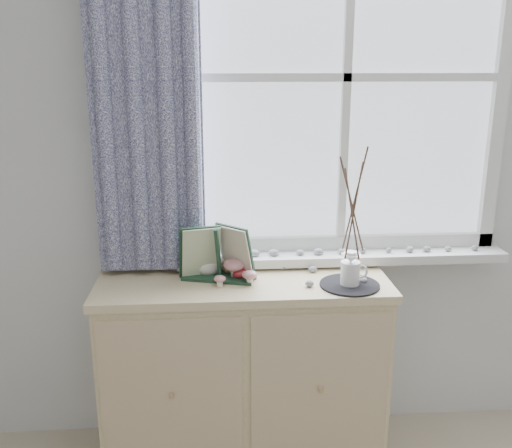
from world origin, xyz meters
The scene contains 9 objects.
room_shell centered at (0.01, 0.13, 1.66)m, with size 4.04×4.04×2.62m.
sideboard centered at (-0.15, 1.75, 0.43)m, with size 1.20×0.45×0.85m.
botanical_book centered at (-0.25, 1.73, 0.97)m, with size 0.34×0.13×0.24m, color #1B3927, non-canonical shape.
toadstool_cluster centered at (-0.18, 1.74, 0.90)m, with size 0.18×0.15×0.09m.
wooden_eggs centered at (-0.20, 1.82, 0.88)m, with size 0.13×0.17×0.07m.
songbird_figurine centered at (-0.28, 1.81, 0.89)m, with size 0.15×0.07×0.08m, color silver, non-canonical shape.
crocheted_doily centered at (0.27, 1.65, 0.85)m, with size 0.24×0.24×0.01m, color black.
twig_pitcher centered at (0.27, 1.65, 1.18)m, with size 0.23×0.23×0.58m.
sideboard_pebbles centered at (0.15, 1.75, 0.86)m, with size 0.34×0.23×0.03m.
Camera 1 is at (-0.26, -0.44, 1.71)m, focal length 40.00 mm.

